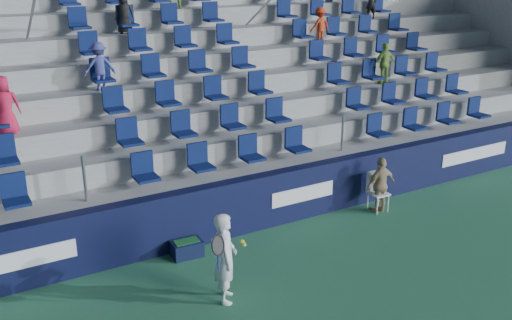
{
  "coord_description": "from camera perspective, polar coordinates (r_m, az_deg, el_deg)",
  "views": [
    {
      "loc": [
        -5.15,
        -6.49,
        5.46
      ],
      "look_at": [
        0.2,
        2.8,
        1.7
      ],
      "focal_mm": 40.0,
      "sensor_mm": 36.0,
      "label": 1
    }
  ],
  "objects": [
    {
      "name": "ground",
      "position": [
        9.92,
        7.31,
        -14.24
      ],
      "size": [
        70.0,
        70.0,
        0.0
      ],
      "primitive_type": "plane",
      "color": "#32744C",
      "rests_on": "ground"
    },
    {
      "name": "sponsor_wall",
      "position": [
        11.96,
        -1.66,
        -4.65
      ],
      "size": [
        24.0,
        0.32,
        1.2
      ],
      "color": "black",
      "rests_on": "ground"
    },
    {
      "name": "grandstand",
      "position": [
        15.95,
        -10.52,
        6.98
      ],
      "size": [
        24.0,
        8.17,
        6.63
      ],
      "color": "#A2A39D",
      "rests_on": "ground"
    },
    {
      "name": "tennis_player",
      "position": [
        9.6,
        -3.08,
        -9.71
      ],
      "size": [
        0.7,
        0.69,
        1.6
      ],
      "color": "silver",
      "rests_on": "ground"
    },
    {
      "name": "line_judge_chair",
      "position": [
        13.38,
        11.91,
        -2.75
      ],
      "size": [
        0.42,
        0.43,
        0.92
      ],
      "color": "white",
      "rests_on": "ground"
    },
    {
      "name": "line_judge",
      "position": [
        13.23,
        12.37,
        -2.44
      ],
      "size": [
        0.78,
        0.34,
        1.31
      ],
      "primitive_type": "imported",
      "rotation": [
        0.0,
        0.0,
        3.11
      ],
      "color": "tan",
      "rests_on": "ground"
    },
    {
      "name": "ball_bin",
      "position": [
        11.29,
        -6.92,
        -8.72
      ],
      "size": [
        0.6,
        0.42,
        0.33
      ],
      "color": "black",
      "rests_on": "ground"
    }
  ]
}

